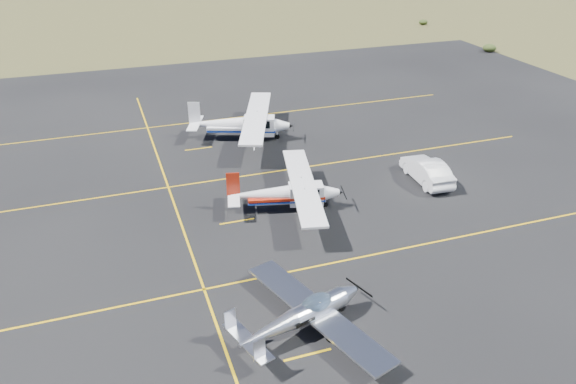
{
  "coord_description": "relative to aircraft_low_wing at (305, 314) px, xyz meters",
  "views": [
    {
      "loc": [
        -9.21,
        -18.97,
        15.88
      ],
      "look_at": [
        -0.15,
        7.04,
        1.6
      ],
      "focal_mm": 35.0,
      "sensor_mm": 36.0,
      "label": 1
    }
  ],
  "objects": [
    {
      "name": "apron",
      "position": [
        2.61,
        9.13,
        -0.87
      ],
      "size": [
        72.0,
        72.0,
        0.02
      ],
      "primitive_type": "cube",
      "color": "black",
      "rests_on": "ground"
    },
    {
      "name": "aircraft_plain",
      "position": [
        3.06,
        21.42,
        0.4
      ],
      "size": [
        7.91,
        11.05,
        2.85
      ],
      "rotation": [
        0.0,
        0.0,
        -0.36
      ],
      "color": "white",
      "rests_on": "apron"
    },
    {
      "name": "sedan",
      "position": [
        12.28,
        10.62,
        -0.1
      ],
      "size": [
        1.89,
        4.69,
        1.51
      ],
      "primitive_type": "imported",
      "rotation": [
        0.0,
        0.0,
        3.08
      ],
      "color": "silver",
      "rests_on": "apron"
    },
    {
      "name": "ground",
      "position": [
        2.61,
        2.13,
        -0.87
      ],
      "size": [
        1600.0,
        1600.0,
        0.0
      ],
      "primitive_type": "plane",
      "color": "#383D1C",
      "rests_on": "ground"
    },
    {
      "name": "aircraft_cessna",
      "position": [
        2.66,
        10.07,
        0.23
      ],
      "size": [
        6.28,
        9.75,
        2.47
      ],
      "rotation": [
        0.0,
        0.0,
        -0.23
      ],
      "color": "silver",
      "rests_on": "apron"
    },
    {
      "name": "aircraft_low_wing",
      "position": [
        0.0,
        0.0,
        0.0
      ],
      "size": [
        6.12,
        8.3,
        1.81
      ],
      "rotation": [
        0.0,
        0.0,
        0.31
      ],
      "color": "silver",
      "rests_on": "apron"
    }
  ]
}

